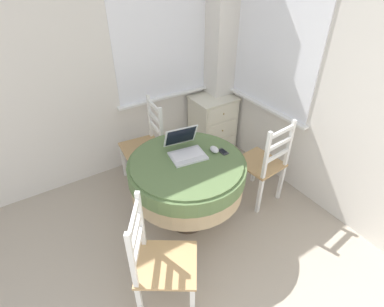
# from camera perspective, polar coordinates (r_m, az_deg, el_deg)

# --- Properties ---
(corner_room_shell) EXTENTS (4.55, 5.21, 2.55)m
(corner_room_shell) POSITION_cam_1_polar(r_m,az_deg,el_deg) (2.44, 6.11, 11.74)
(corner_room_shell) COLOR silver
(corner_room_shell) RESTS_ON ground_plane
(round_dining_table) EXTENTS (1.02, 1.02, 0.72)m
(round_dining_table) POSITION_cam_1_polar(r_m,az_deg,el_deg) (2.63, -0.99, -3.96)
(round_dining_table) COLOR #4C3D2D
(round_dining_table) RESTS_ON ground_plane
(laptop) EXTENTS (0.34, 0.36, 0.23)m
(laptop) POSITION_cam_1_polar(r_m,az_deg,el_deg) (2.61, -1.29, 0.90)
(laptop) COLOR silver
(laptop) RESTS_ON round_dining_table
(computer_mouse) EXTENTS (0.06, 0.10, 0.05)m
(computer_mouse) POSITION_cam_1_polar(r_m,az_deg,el_deg) (2.65, 4.28, 0.77)
(computer_mouse) COLOR silver
(computer_mouse) RESTS_ON round_dining_table
(cell_phone) EXTENTS (0.06, 0.10, 0.01)m
(cell_phone) POSITION_cam_1_polar(r_m,az_deg,el_deg) (2.66, 5.91, 0.36)
(cell_phone) COLOR #2D2D33
(cell_phone) RESTS_ON round_dining_table
(dining_chair_near_back_window) EXTENTS (0.45, 0.42, 0.94)m
(dining_chair_near_back_window) POSITION_cam_1_polar(r_m,az_deg,el_deg) (3.28, -8.85, 1.51)
(dining_chair_near_back_window) COLOR tan
(dining_chair_near_back_window) RESTS_ON ground_plane
(dining_chair_near_right_window) EXTENTS (0.42, 0.45, 0.94)m
(dining_chair_near_right_window) POSITION_cam_1_polar(r_m,az_deg,el_deg) (3.05, 13.45, -1.98)
(dining_chair_near_right_window) COLOR tan
(dining_chair_near_right_window) RESTS_ON ground_plane
(dining_chair_camera_near) EXTENTS (0.55, 0.55, 0.94)m
(dining_chair_camera_near) POSITION_cam_1_polar(r_m,az_deg,el_deg) (2.19, -6.15, -19.99)
(dining_chair_camera_near) COLOR tan
(dining_chair_camera_near) RESTS_ON ground_plane
(corner_cabinet) EXTENTS (0.52, 0.44, 0.71)m
(corner_cabinet) POSITION_cam_1_polar(r_m,az_deg,el_deg) (3.87, 3.94, 5.85)
(corner_cabinet) COLOR silver
(corner_cabinet) RESTS_ON ground_plane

